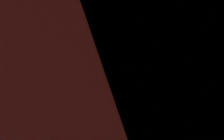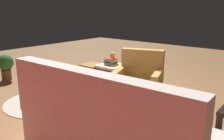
% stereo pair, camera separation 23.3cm
% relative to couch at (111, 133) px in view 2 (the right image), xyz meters
% --- Properties ---
extents(ground, '(12.00, 12.00, 0.00)m').
position_rel_couch_xyz_m(ground, '(1.13, -1.59, -0.33)').
color(ground, olive).
extents(couch, '(1.93, 0.92, 1.00)m').
position_rel_couch_xyz_m(couch, '(0.00, 0.00, 0.00)').
color(couch, silver).
rests_on(couch, ground).
extents(armchair, '(0.85, 0.86, 0.87)m').
position_rel_couch_xyz_m(armchair, '(0.58, -1.34, 0.04)').
color(armchair, tan).
rests_on(armchair, ground).
extents(laptop_desk, '(0.56, 0.44, 0.48)m').
position_rel_couch_xyz_m(laptop_desk, '(1.45, -0.62, 0.10)').
color(laptop_desk, olive).
rests_on(laptop_desk, ground).
extents(laptop, '(0.36, 0.31, 0.21)m').
position_rel_couch_xyz_m(laptop, '(1.45, -0.58, 0.20)').
color(laptop, silver).
rests_on(laptop, laptop_desk).
extents(wicker_hamper, '(0.45, 0.45, 0.48)m').
position_rel_couch_xyz_m(wicker_hamper, '(1.42, -1.68, -0.09)').
color(wicker_hamper, brown).
rests_on(wicker_hamper, ground).
extents(book_stack_hamper, '(0.26, 0.21, 0.12)m').
position_rel_couch_xyz_m(book_stack_hamper, '(1.43, -1.68, 0.21)').
color(book_stack_hamper, orange).
rests_on(book_stack_hamper, wicker_hamper).
extents(yellow_mug, '(0.08, 0.08, 0.10)m').
position_rel_couch_xyz_m(yellow_mug, '(1.42, -1.72, 0.32)').
color(yellow_mug, yellow).
rests_on(yellow_mug, book_stack_hamper).
extents(tv_remote, '(0.06, 0.16, 0.02)m').
position_rel_couch_xyz_m(tv_remote, '(1.52, -1.76, 0.17)').
color(tv_remote, '#262628').
rests_on(tv_remote, wicker_hamper).
extents(ottoman, '(0.40, 0.40, 0.36)m').
position_rel_couch_xyz_m(ottoman, '(2.09, -1.86, -0.02)').
color(ottoman, '#AD8442').
rests_on(ottoman, ground).
extents(circular_rug, '(1.27, 1.27, 0.01)m').
position_rel_couch_xyz_m(circular_rug, '(1.86, -0.51, -0.32)').
color(circular_rug, beige).
rests_on(circular_rug, ground).
extents(pet_bowl_steel, '(0.20, 0.20, 0.05)m').
position_rel_couch_xyz_m(pet_bowl_steel, '(3.22, -1.98, -0.30)').
color(pet_bowl_steel, silver).
rests_on(pet_bowl_steel, ground).
extents(pet_bowl_teal, '(0.20, 0.20, 0.05)m').
position_rel_couch_xyz_m(pet_bowl_teal, '(3.50, -2.02, -0.30)').
color(pet_bowl_teal, teal).
rests_on(pet_bowl_teal, ground).
extents(potted_plant, '(0.34, 0.34, 0.55)m').
position_rel_couch_xyz_m(potted_plant, '(3.54, -0.73, 0.00)').
color(potted_plant, brown).
rests_on(potted_plant, ground).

